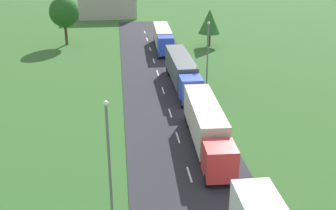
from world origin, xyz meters
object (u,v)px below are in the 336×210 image
at_px(lamppost_second, 109,155).
at_px(truck_third, 182,71).
at_px(truck_second, 207,125).
at_px(tree_oak, 210,22).
at_px(tree_pine, 64,12).
at_px(truck_fourth, 163,37).
at_px(distant_building, 108,2).
at_px(lamppost_third, 208,50).

bearing_deg(lamppost_second, truck_third, 71.36).
height_order(truck_second, lamppost_second, lamppost_second).
bearing_deg(tree_oak, truck_third, -110.70).
height_order(truck_second, tree_pine, tree_pine).
relative_size(truck_third, truck_fourth, 1.14).
distance_m(lamppost_second, distant_building, 78.47).
height_order(lamppost_second, tree_pine, lamppost_second).
height_order(truck_fourth, lamppost_third, lamppost_third).
height_order(truck_third, lamppost_second, lamppost_second).
relative_size(truck_second, lamppost_second, 1.61).
bearing_deg(truck_third, tree_pine, 124.48).
distance_m(truck_third, tree_oak, 22.14).
relative_size(truck_fourth, tree_oak, 2.08).
xyz_separation_m(truck_second, tree_oak, (8.04, 37.27, 2.04)).
bearing_deg(tree_oak, distant_building, 119.02).
height_order(lamppost_second, distant_building, lamppost_second).
distance_m(truck_third, lamppost_third, 4.10).
bearing_deg(truck_fourth, truck_third, -88.89).
bearing_deg(lamppost_third, truck_second, -101.72).
bearing_deg(truck_fourth, truck_second, -89.80).
height_order(truck_fourth, tree_pine, tree_pine).
distance_m(truck_second, lamppost_third, 17.60).
xyz_separation_m(truck_third, tree_pine, (-16.88, 24.57, 3.49)).
bearing_deg(truck_third, truck_second, -90.85).
height_order(truck_third, truck_fourth, truck_third).
bearing_deg(truck_third, lamppost_second, -108.64).
relative_size(lamppost_second, distant_building, 0.66).
height_order(truck_third, lamppost_third, lamppost_third).
bearing_deg(lamppost_third, distant_building, 104.22).
xyz_separation_m(tree_oak, tree_pine, (-24.67, 3.95, 1.43)).
relative_size(truck_third, distant_building, 1.15).
bearing_deg(truck_fourth, tree_oak, 8.93).
bearing_deg(distant_building, truck_second, -82.05).
xyz_separation_m(truck_third, distant_building, (-9.92, 52.55, 0.99)).
bearing_deg(tree_pine, lamppost_second, -80.84).
xyz_separation_m(lamppost_second, lamppost_third, (12.03, 26.32, -0.19)).
relative_size(truck_fourth, distant_building, 1.00).
distance_m(truck_third, tree_pine, 30.01).
bearing_deg(lamppost_second, truck_second, 47.45).
relative_size(truck_second, distant_building, 1.06).
distance_m(truck_fourth, lamppost_third, 19.43).
height_order(truck_second, tree_oak, tree_oak).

